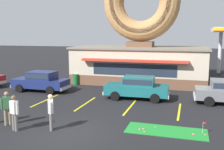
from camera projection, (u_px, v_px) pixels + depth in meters
The scene contains 20 objects.
ground_plane at pixel (67, 132), 12.22m from camera, with size 160.00×160.00×0.00m, color black.
donut_shop_building at pixel (140, 43), 24.62m from camera, with size 12.30×6.75×10.96m.
putting_mat at pixel (166, 131), 12.37m from camera, with size 3.77×1.50×0.03m, color #1E842D.
mini_donut_near_left at pixel (193, 134), 11.86m from camera, with size 0.13×0.13×0.04m, color #D8667F.
mini_donut_near_right at pixel (139, 129), 12.48m from camera, with size 0.13×0.13×0.04m, color #D8667F.
mini_donut_mid_left at pixel (205, 135), 11.80m from camera, with size 0.13×0.13×0.04m, color #A5724C.
mini_donut_mid_centre at pixel (145, 132), 12.17m from camera, with size 0.13×0.13×0.04m, color #A5724C.
mini_donut_mid_right at pixel (143, 129), 12.53m from camera, with size 0.13×0.13×0.04m, color #D8667F.
golf_ball at pixel (155, 127), 12.79m from camera, with size 0.04×0.04×0.04m, color white.
putting_flag_pin at pixel (204, 125), 11.96m from camera, with size 0.13×0.01×0.55m.
car_navy at pixel (41, 80), 20.95m from camera, with size 4.58×2.01×1.60m.
car_teal at pixel (138, 87), 18.46m from camera, with size 4.61×2.07×1.60m.
pedestrian_hooded_kid at pixel (14, 111), 12.31m from camera, with size 0.56×0.36×1.72m.
pedestrian_leather_jacket_man at pixel (7, 107), 13.08m from camera, with size 0.49×0.42×1.72m.
pedestrian_clipboard_woman at pixel (51, 110), 12.37m from camera, with size 0.39×0.54×1.75m.
trash_bin at pixel (76, 79), 23.77m from camera, with size 0.57×0.57×0.97m.
parking_stripe_far_left at pixel (45, 100), 18.12m from camera, with size 0.12×3.60×0.01m, color yellow.
parking_stripe_left at pixel (86, 104), 17.27m from camera, with size 0.12×3.60×0.01m, color yellow.
parking_stripe_mid_left at pixel (130, 107), 16.42m from camera, with size 0.12×3.60×0.01m, color yellow.
parking_stripe_centre at pixel (179, 111), 15.57m from camera, with size 0.12×3.60×0.01m, color yellow.
Camera 1 is at (5.35, -10.57, 4.53)m, focal length 42.00 mm.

